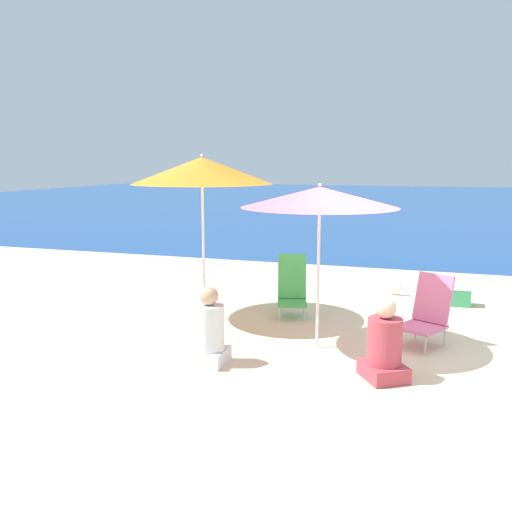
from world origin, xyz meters
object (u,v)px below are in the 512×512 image
object	(u,v)px
beach_chair_green	(292,288)
person_seated_far	(209,333)
cooler_box	(457,295)
beach_chair_pink	(427,312)
person_seated_near	(384,347)
seagull	(395,287)
beach_umbrella_orange	(202,171)
beach_umbrella_pink	(320,197)

from	to	relation	value
beach_chair_green	person_seated_far	world-z (taller)	beach_chair_green
beach_chair_green	person_seated_far	xyz separation A→B (m)	(-0.34, -2.21, -0.05)
person_seated_far	cooler_box	world-z (taller)	person_seated_far
beach_chair_pink	person_seated_near	world-z (taller)	beach_chair_pink
beach_chair_green	seagull	world-z (taller)	beach_chair_green
person_seated_far	beach_umbrella_orange	bearing A→B (deg)	114.88
beach_chair_green	cooler_box	xyz separation A→B (m)	(2.26, 1.36, -0.24)
beach_chair_pink	cooler_box	size ratio (longest dim) A/B	2.12
beach_umbrella_orange	person_seated_near	xyz separation A→B (m)	(2.63, -1.48, -1.72)
beach_chair_green	seagull	distance (m)	2.18
beach_umbrella_orange	cooler_box	world-z (taller)	beach_umbrella_orange
beach_chair_pink	cooler_box	bearing A→B (deg)	107.80
beach_umbrella_pink	beach_umbrella_orange	world-z (taller)	beach_umbrella_orange
beach_umbrella_orange	cooler_box	bearing A→B (deg)	29.86
person_seated_far	seagull	xyz separation A→B (m)	(1.63, 3.95, -0.21)
beach_chair_green	person_seated_far	bearing A→B (deg)	-114.36
beach_umbrella_pink	beach_chair_green	size ratio (longest dim) A/B	2.23
person_seated_near	person_seated_far	size ratio (longest dim) A/B	0.98
beach_umbrella_pink	person_seated_far	bearing A→B (deg)	-137.16
beach_chair_pink	seagull	world-z (taller)	beach_chair_pink
beach_umbrella_orange	cooler_box	size ratio (longest dim) A/B	5.70
beach_umbrella_pink	beach_chair_green	world-z (taller)	beach_umbrella_pink
person_seated_far	cooler_box	size ratio (longest dim) A/B	2.16
beach_umbrella_pink	beach_umbrella_orange	bearing A→B (deg)	158.19
beach_umbrella_pink	beach_chair_pink	size ratio (longest dim) A/B	2.28
beach_chair_pink	person_seated_near	xyz separation A→B (m)	(-0.37, -1.28, -0.07)
beach_chair_pink	seagull	bearing A→B (deg)	131.20
beach_umbrella_pink	beach_chair_green	xyz separation A→B (m)	(-0.65, 1.29, -1.38)
seagull	person_seated_far	bearing A→B (deg)	-112.40
beach_umbrella_pink	beach_chair_green	distance (m)	2.00
beach_chair_green	beach_chair_pink	bearing A→B (deg)	-38.03
person_seated_far	beach_umbrella_pink	bearing A→B (deg)	42.20
person_seated_near	beach_umbrella_pink	bearing A→B (deg)	104.17
beach_chair_pink	cooler_box	xyz separation A→B (m)	(0.38, 2.14, -0.24)
beach_umbrella_pink	beach_chair_pink	world-z (taller)	beach_umbrella_pink
person_seated_far	seagull	world-z (taller)	person_seated_far
beach_chair_green	seagull	size ratio (longest dim) A/B	3.24
beach_chair_green	seagull	bearing A→B (deg)	37.85
beach_umbrella_orange	person_seated_near	world-z (taller)	beach_umbrella_orange
beach_umbrella_pink	person_seated_near	xyz separation A→B (m)	(0.86, -0.77, -1.44)
beach_chair_pink	person_seated_far	bearing A→B (deg)	-119.18
person_seated_far	cooler_box	xyz separation A→B (m)	(2.60, 3.57, -0.19)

